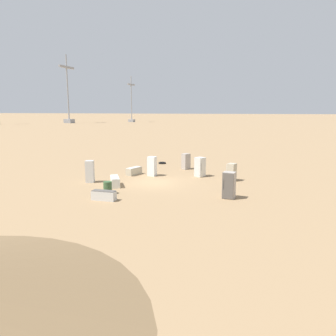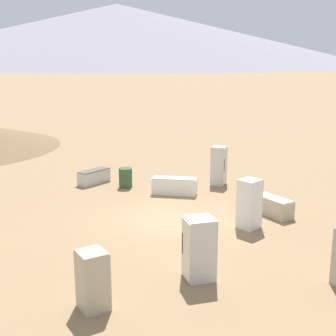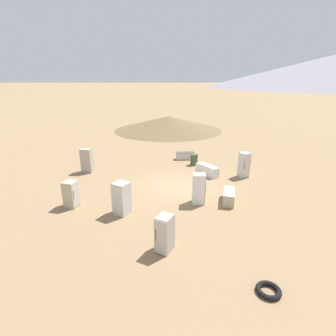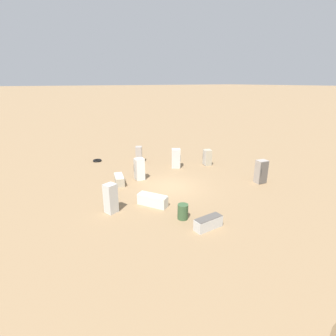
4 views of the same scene
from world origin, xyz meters
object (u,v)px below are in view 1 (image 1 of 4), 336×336
(discarded_fridge_6, at_px, (115,181))
(discarded_fridge_3, at_px, (200,167))
(power_pylon_0, at_px, (131,108))
(rusty_barrel, at_px, (108,188))
(power_pylon_1, at_px, (68,102))
(discarded_fridge_0, at_px, (229,185))
(discarded_fridge_8, at_px, (104,195))
(discarded_fridge_5, at_px, (186,161))
(discarded_fridge_4, at_px, (152,166))
(scrap_tire, at_px, (162,163))
(discarded_fridge_2, at_px, (231,172))
(discarded_fridge_1, at_px, (90,171))
(discarded_fridge_7, at_px, (134,171))

(discarded_fridge_6, bearing_deg, discarded_fridge_3, 13.93)
(power_pylon_0, distance_m, rusty_barrel, 142.73)
(power_pylon_1, bearing_deg, discarded_fridge_0, -141.30)
(discarded_fridge_3, distance_m, discarded_fridge_8, 10.56)
(discarded_fridge_5, bearing_deg, rusty_barrel, -73.32)
(discarded_fridge_4, xyz_separation_m, scrap_tire, (6.72, 1.33, -0.79))
(power_pylon_1, distance_m, discarded_fridge_2, 134.46)
(power_pylon_1, height_order, scrap_tire, power_pylon_1)
(power_pylon_0, bearing_deg, discarded_fridge_8, -156.59)
(power_pylon_1, distance_m, rusty_barrel, 135.32)
(discarded_fridge_0, height_order, discarded_fridge_4, discarded_fridge_0)
(discarded_fridge_1, bearing_deg, discarded_fridge_6, -31.24)
(discarded_fridge_8, bearing_deg, discarded_fridge_5, -11.45)
(discarded_fridge_1, height_order, discarded_fridge_6, discarded_fridge_1)
(power_pylon_0, height_order, power_pylon_1, power_pylon_1)
(discarded_fridge_1, xyz_separation_m, discarded_fridge_3, (5.11, -8.07, -0.04))
(power_pylon_0, height_order, discarded_fridge_0, power_pylon_0)
(discarded_fridge_8, bearing_deg, rusty_barrel, 17.73)
(discarded_fridge_5, height_order, discarded_fridge_8, discarded_fridge_5)
(discarded_fridge_1, distance_m, discarded_fridge_2, 11.74)
(discarded_fridge_7, bearing_deg, discarded_fridge_5, -115.98)
(rusty_barrel, bearing_deg, power_pylon_0, 23.45)
(discarded_fridge_2, distance_m, scrap_tire, 10.72)
(discarded_fridge_1, bearing_deg, scrap_tire, 57.32)
(power_pylon_0, bearing_deg, discarded_fridge_3, -153.34)
(discarded_fridge_5, bearing_deg, discarded_fridge_7, -100.90)
(discarded_fridge_5, bearing_deg, discarded_fridge_6, -80.54)
(discarded_fridge_4, height_order, discarded_fridge_7, discarded_fridge_4)
(power_pylon_1, xyz_separation_m, scrap_tire, (-96.11, -77.93, -9.30))
(discarded_fridge_1, bearing_deg, discarded_fridge_8, -69.65)
(discarded_fridge_6, height_order, discarded_fridge_8, discarded_fridge_6)
(discarded_fridge_2, bearing_deg, discarded_fridge_6, 136.29)
(power_pylon_0, xyz_separation_m, discarded_fridge_3, (-122.76, -61.65, -6.04))
(discarded_fridge_3, distance_m, discarded_fridge_4, 4.32)
(discarded_fridge_7, bearing_deg, discarded_fridge_8, 115.90)
(power_pylon_1, xyz_separation_m, discarded_fridge_3, (-101.79, -83.45, -8.52))
(discarded_fridge_3, bearing_deg, discarded_fridge_8, 8.89)
(power_pylon_0, height_order, discarded_fridge_5, power_pylon_0)
(power_pylon_1, bearing_deg, discarded_fridge_8, -144.62)
(discarded_fridge_1, bearing_deg, discarded_fridge_3, 13.00)
(power_pylon_1, height_order, discarded_fridge_4, power_pylon_1)
(power_pylon_0, height_order, discarded_fridge_1, power_pylon_0)
(power_pylon_0, relative_size, discarded_fridge_8, 13.64)
(discarded_fridge_6, bearing_deg, rusty_barrel, -106.52)
(discarded_fridge_2, height_order, discarded_fridge_7, discarded_fridge_2)
(power_pylon_1, bearing_deg, discarded_fridge_7, -143.00)
(discarded_fridge_3, height_order, rusty_barrel, discarded_fridge_3)
(discarded_fridge_6, relative_size, discarded_fridge_8, 1.21)
(discarded_fridge_3, height_order, scrap_tire, discarded_fridge_3)
(discarded_fridge_0, height_order, discarded_fridge_8, discarded_fridge_0)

